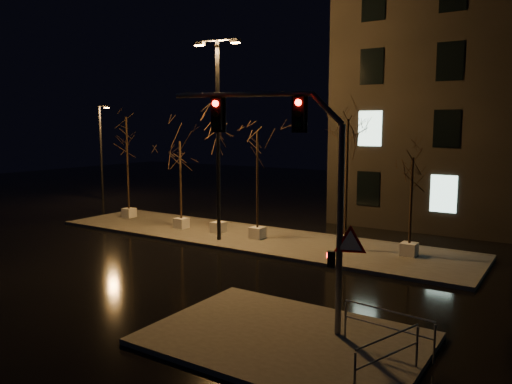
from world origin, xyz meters
The scene contains 14 objects.
ground centered at (0.00, 0.00, 0.00)m, with size 90.00×90.00×0.00m, color black.
median centered at (0.00, 6.00, 0.07)m, with size 22.00×5.00×0.15m, color #403E39.
sidewalk_corner centered at (7.50, -3.50, 0.07)m, with size 7.00×5.00×0.15m, color #403E39.
tree_0 centered at (-8.98, 6.45, 4.85)m, with size 1.80×1.80×6.19m.
tree_1 centered at (-4.15, 5.69, 3.80)m, with size 1.80×1.80×4.81m.
tree_2 centered at (-1.79, 5.87, 4.75)m, with size 1.80×1.80×6.06m.
tree_3 centered at (0.65, 5.84, 4.22)m, with size 1.80×1.80×5.37m.
tree_4 centered at (5.11, 6.17, 4.65)m, with size 1.80×1.80×5.93m.
tree_5 centered at (7.87, 6.53, 3.41)m, with size 1.80×1.80×4.29m.
traffic_signal_mast centered at (7.63, -2.96, 4.31)m, with size 4.96×1.69×6.34m.
streetlight_main centered at (-0.78, 4.60, 5.61)m, with size 2.36×0.66×9.46m.
streetlight_far centered at (-17.33, 11.56, 3.98)m, with size 1.41×0.45×7.23m.
guard_rail_a centered at (10.00, -2.86, 0.82)m, with size 2.35×0.32×1.02m.
guard_rail_b centered at (10.50, -4.35, 0.81)m, with size 0.75×2.05×1.03m.
Camera 1 is at (13.61, -14.38, 5.58)m, focal length 35.00 mm.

